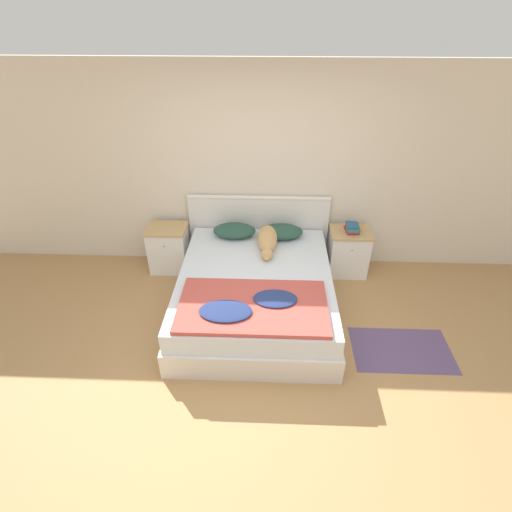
{
  "coord_description": "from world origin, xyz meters",
  "views": [
    {
      "loc": [
        0.12,
        -2.53,
        3.12
      ],
      "look_at": [
        -0.03,
        1.21,
        0.63
      ],
      "focal_mm": 28.0,
      "sensor_mm": 36.0,
      "label": 1
    }
  ],
  "objects_px": {
    "nightstand_right": "(348,252)",
    "pillow_left": "(234,231)",
    "bed": "(255,293)",
    "dog": "(267,240)",
    "pillow_right": "(281,232)",
    "book_stack": "(352,228)",
    "nightstand_left": "(169,248)"
  },
  "relations": [
    {
      "from": "dog",
      "to": "bed",
      "type": "bearing_deg",
      "value": -102.25
    },
    {
      "from": "dog",
      "to": "pillow_right",
      "type": "bearing_deg",
      "value": 53.92
    },
    {
      "from": "pillow_left",
      "to": "book_stack",
      "type": "bearing_deg",
      "value": 1.03
    },
    {
      "from": "book_stack",
      "to": "dog",
      "type": "bearing_deg",
      "value": -165.92
    },
    {
      "from": "nightstand_left",
      "to": "dog",
      "type": "distance_m",
      "value": 1.36
    },
    {
      "from": "nightstand_left",
      "to": "pillow_left",
      "type": "xyz_separation_m",
      "value": [
        0.87,
        -0.02,
        0.3
      ]
    },
    {
      "from": "dog",
      "to": "book_stack",
      "type": "height_order",
      "value": "dog"
    },
    {
      "from": "nightstand_right",
      "to": "pillow_left",
      "type": "relative_size",
      "value": 1.16
    },
    {
      "from": "nightstand_right",
      "to": "dog",
      "type": "relative_size",
      "value": 0.82
    },
    {
      "from": "bed",
      "to": "pillow_right",
      "type": "xyz_separation_m",
      "value": [
        0.3,
        0.81,
        0.35
      ]
    },
    {
      "from": "pillow_left",
      "to": "pillow_right",
      "type": "distance_m",
      "value": 0.59
    },
    {
      "from": "dog",
      "to": "book_stack",
      "type": "relative_size",
      "value": 3.29
    },
    {
      "from": "nightstand_right",
      "to": "book_stack",
      "type": "bearing_deg",
      "value": 75.77
    },
    {
      "from": "dog",
      "to": "nightstand_left",
      "type": "bearing_deg",
      "value": 168.81
    },
    {
      "from": "bed",
      "to": "pillow_right",
      "type": "height_order",
      "value": "pillow_right"
    },
    {
      "from": "pillow_left",
      "to": "pillow_right",
      "type": "xyz_separation_m",
      "value": [
        0.59,
        0.0,
        0.0
      ]
    },
    {
      "from": "bed",
      "to": "nightstand_left",
      "type": "distance_m",
      "value": 1.43
    },
    {
      "from": "nightstand_right",
      "to": "pillow_left",
      "type": "bearing_deg",
      "value": -179.23
    },
    {
      "from": "bed",
      "to": "dog",
      "type": "height_order",
      "value": "dog"
    },
    {
      "from": "nightstand_right",
      "to": "dog",
      "type": "bearing_deg",
      "value": -166.25
    },
    {
      "from": "book_stack",
      "to": "nightstand_left",
      "type": "bearing_deg",
      "value": -179.84
    },
    {
      "from": "pillow_left",
      "to": "bed",
      "type": "bearing_deg",
      "value": -69.86
    },
    {
      "from": "pillow_left",
      "to": "dog",
      "type": "xyz_separation_m",
      "value": [
        0.42,
        -0.24,
        0.02
      ]
    },
    {
      "from": "nightstand_right",
      "to": "pillow_left",
      "type": "distance_m",
      "value": 1.5
    },
    {
      "from": "bed",
      "to": "dog",
      "type": "xyz_separation_m",
      "value": [
        0.12,
        0.57,
        0.36
      ]
    },
    {
      "from": "nightstand_left",
      "to": "bed",
      "type": "bearing_deg",
      "value": -35.28
    },
    {
      "from": "nightstand_left",
      "to": "pillow_left",
      "type": "bearing_deg",
      "value": -1.29
    },
    {
      "from": "nightstand_right",
      "to": "pillow_right",
      "type": "distance_m",
      "value": 0.92
    },
    {
      "from": "book_stack",
      "to": "pillow_left",
      "type": "bearing_deg",
      "value": -178.97
    },
    {
      "from": "book_stack",
      "to": "pillow_right",
      "type": "bearing_deg",
      "value": -178.27
    },
    {
      "from": "nightstand_left",
      "to": "dog",
      "type": "height_order",
      "value": "dog"
    },
    {
      "from": "pillow_left",
      "to": "pillow_right",
      "type": "bearing_deg",
      "value": 0.0
    }
  ]
}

